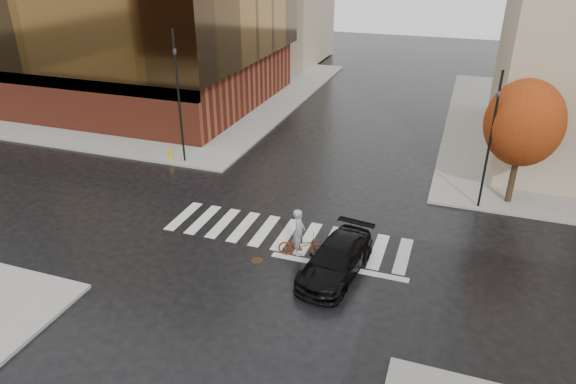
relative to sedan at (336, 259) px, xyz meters
name	(u,v)px	position (x,y,z in m)	size (l,w,h in m)	color
ground	(282,240)	(-3.01, 1.80, -0.71)	(120.00, 120.00, 0.00)	black
sidewalk_nw	(148,89)	(-24.01, 22.80, -0.63)	(30.00, 30.00, 0.15)	gray
crosswalk	(286,234)	(-3.01, 2.30, -0.70)	(12.00, 3.00, 0.01)	silver
tree_ne_a	(524,123)	(6.99, 9.20, 3.75)	(3.80, 3.80, 6.50)	black
sedan	(336,259)	(0.00, 0.00, 0.00)	(1.99, 4.89, 1.42)	black
cyclist	(300,241)	(-1.82, 0.80, 0.07)	(2.11, 1.08, 2.29)	maroon
traffic_light_nw	(178,88)	(-11.94, 8.47, 4.06)	(0.25, 0.23, 7.97)	black
traffic_light_ne	(491,133)	(5.53, 8.10, 3.43)	(0.19, 0.21, 7.05)	black
fire_hydrant	(170,153)	(-12.83, 8.30, -0.14)	(0.27, 0.27, 0.75)	#CBA00B
manhole	(257,261)	(-3.46, -0.20, -0.70)	(0.55, 0.55, 0.01)	#432A17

